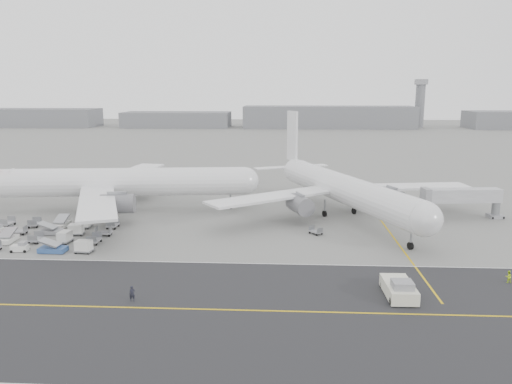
# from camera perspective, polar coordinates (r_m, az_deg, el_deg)

# --- Properties ---
(ground) EXTENTS (700.00, 700.00, 0.00)m
(ground) POSITION_cam_1_polar(r_m,az_deg,el_deg) (76.64, -5.18, -7.50)
(ground) COLOR gray
(ground) RESTS_ON ground
(taxiway) EXTENTS (220.00, 59.00, 0.03)m
(taxiway) POSITION_cam_1_polar(r_m,az_deg,el_deg) (59.49, -2.80, -13.31)
(taxiway) COLOR #2B2C2E
(taxiway) RESTS_ON ground
(horizon_buildings) EXTENTS (520.00, 28.00, 28.00)m
(horizon_buildings) POSITION_cam_1_polar(r_m,az_deg,el_deg) (333.09, 6.47, 7.32)
(horizon_buildings) COLOR slate
(horizon_buildings) RESTS_ON ground
(control_tower) EXTENTS (7.00, 7.00, 31.25)m
(control_tower) POSITION_cam_1_polar(r_m,az_deg,el_deg) (348.32, 18.22, 9.68)
(control_tower) COLOR slate
(control_tower) RESTS_ON ground
(airliner_a) EXTENTS (60.64, 59.69, 20.94)m
(airliner_a) POSITION_cam_1_polar(r_m,az_deg,el_deg) (108.21, -15.84, 1.09)
(airliner_a) COLOR white
(airliner_a) RESTS_ON ground
(airliner_b) EXTENTS (53.62, 54.76, 19.90)m
(airliner_b) POSITION_cam_1_polar(r_m,az_deg,el_deg) (101.08, 9.70, 0.47)
(airliner_b) COLOR white
(airliner_b) RESTS_ON ground
(pushback_tug) EXTENTS (3.47, 9.10, 2.60)m
(pushback_tug) POSITION_cam_1_polar(r_m,az_deg,el_deg) (64.85, 16.04, -10.58)
(pushback_tug) COLOR silver
(pushback_tug) RESTS_ON ground
(jet_bridge) EXTENTS (16.42, 4.64, 6.14)m
(jet_bridge) POSITION_cam_1_polar(r_m,az_deg,el_deg) (106.06, 22.55, -0.55)
(jet_bridge) COLOR gray
(jet_bridge) RESTS_ON ground
(gse_cluster) EXTENTS (27.92, 22.14, 2.07)m
(gse_cluster) POSITION_cam_1_polar(r_m,az_deg,el_deg) (93.35, -23.24, -4.90)
(gse_cluster) COLOR #939398
(gse_cluster) RESTS_ON ground
(stray_dolly) EXTENTS (2.58, 2.68, 1.42)m
(stray_dolly) POSITION_cam_1_polar(r_m,az_deg,el_deg) (88.93, 6.84, -4.80)
(stray_dolly) COLOR silver
(stray_dolly) RESTS_ON ground
(ground_crew_a) EXTENTS (0.83, 0.69, 1.94)m
(ground_crew_a) POSITION_cam_1_polar(r_m,az_deg,el_deg) (63.04, -13.97, -11.22)
(ground_crew_a) COLOR black
(ground_crew_a) RESTS_ON ground
(ground_crew_b) EXTENTS (0.89, 0.74, 1.65)m
(ground_crew_b) POSITION_cam_1_polar(r_m,az_deg,el_deg) (74.69, 26.88, -8.62)
(ground_crew_b) COLOR #C9F31C
(ground_crew_b) RESTS_ON ground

